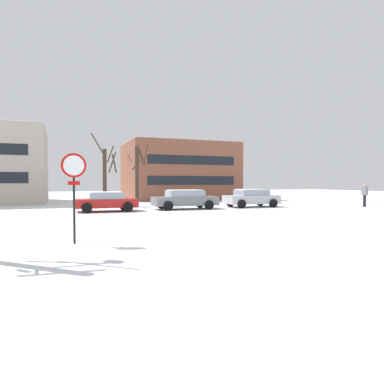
{
  "coord_description": "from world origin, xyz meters",
  "views": [
    {
      "loc": [
        -3.29,
        -13.75,
        1.92
      ],
      "look_at": [
        4.18,
        5.65,
        1.32
      ],
      "focal_mm": 32.26,
      "sensor_mm": 36.0,
      "label": 1
    }
  ],
  "objects_px": {
    "parked_car_red": "(106,201)",
    "parked_car_gray": "(185,199)",
    "stop_sign": "(74,180)",
    "pedestrian_crossing": "(365,193)",
    "parked_car_silver": "(251,198)"
  },
  "relations": [
    {
      "from": "parked_car_gray",
      "to": "parked_car_silver",
      "type": "bearing_deg",
      "value": 0.9
    },
    {
      "from": "stop_sign",
      "to": "parked_car_red",
      "type": "xyz_separation_m",
      "value": [
        2.42,
        11.7,
        -1.31
      ]
    },
    {
      "from": "parked_car_red",
      "to": "parked_car_silver",
      "type": "distance_m",
      "value": 10.96
    },
    {
      "from": "stop_sign",
      "to": "pedestrian_crossing",
      "type": "distance_m",
      "value": 23.41
    },
    {
      "from": "parked_car_silver",
      "to": "pedestrian_crossing",
      "type": "height_order",
      "value": "pedestrian_crossing"
    },
    {
      "from": "parked_car_silver",
      "to": "pedestrian_crossing",
      "type": "relative_size",
      "value": 2.37
    },
    {
      "from": "parked_car_red",
      "to": "parked_car_gray",
      "type": "distance_m",
      "value": 5.48
    },
    {
      "from": "stop_sign",
      "to": "parked_car_gray",
      "type": "xyz_separation_m",
      "value": [
        7.9,
        11.67,
        -1.27
      ]
    },
    {
      "from": "pedestrian_crossing",
      "to": "parked_car_silver",
      "type": "bearing_deg",
      "value": 160.2
    },
    {
      "from": "parked_car_red",
      "to": "parked_car_gray",
      "type": "bearing_deg",
      "value": -0.23
    },
    {
      "from": "parked_car_red",
      "to": "parked_car_gray",
      "type": "relative_size",
      "value": 0.85
    },
    {
      "from": "parked_car_gray",
      "to": "stop_sign",
      "type": "bearing_deg",
      "value": -124.08
    },
    {
      "from": "parked_car_silver",
      "to": "parked_car_red",
      "type": "bearing_deg",
      "value": -179.67
    },
    {
      "from": "stop_sign",
      "to": "parked_car_silver",
      "type": "relative_size",
      "value": 0.68
    },
    {
      "from": "parked_car_red",
      "to": "parked_car_silver",
      "type": "height_order",
      "value": "parked_car_silver"
    }
  ]
}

